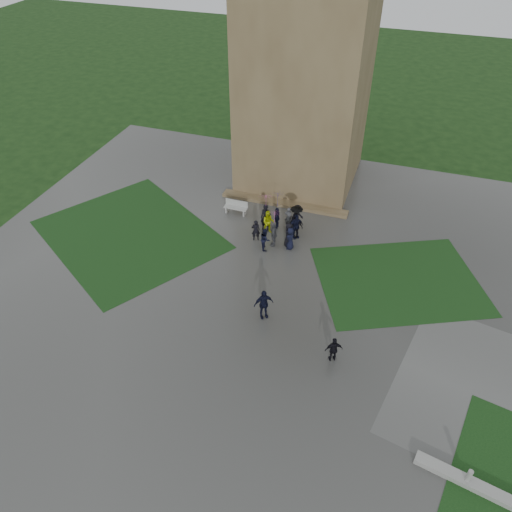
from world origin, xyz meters
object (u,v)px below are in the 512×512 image
(bench, at_px, (236,207))
(pedestrian_near, at_px, (334,349))
(tower, at_px, (307,54))
(pedestrian_mid, at_px, (264,304))

(bench, relative_size, pedestrian_near, 1.09)
(tower, relative_size, bench, 11.24)
(pedestrian_mid, bearing_deg, bench, 81.10)
(pedestrian_near, bearing_deg, bench, -74.75)
(pedestrian_near, bearing_deg, tower, -95.32)
(tower, relative_size, pedestrian_near, 12.28)
(bench, height_order, pedestrian_near, pedestrian_near)
(pedestrian_mid, bearing_deg, pedestrian_near, -60.29)
(bench, relative_size, pedestrian_mid, 0.89)
(tower, height_order, pedestrian_mid, tower)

